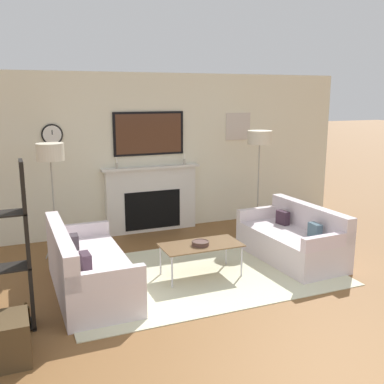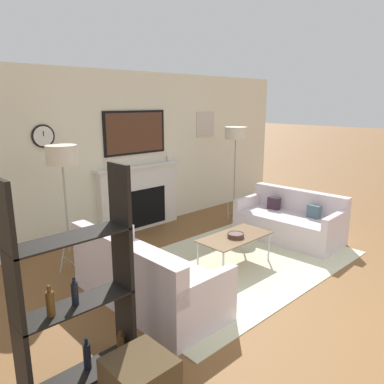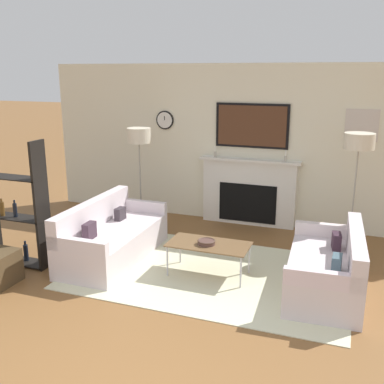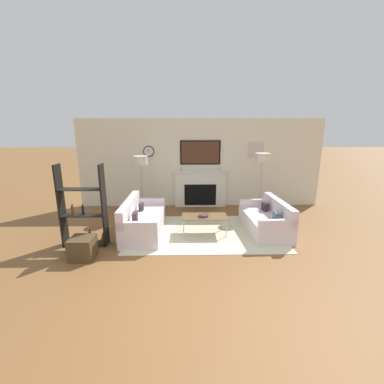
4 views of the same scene
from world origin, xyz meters
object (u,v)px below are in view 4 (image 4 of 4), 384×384
at_px(decorative_bowl, 204,215).
at_px(floor_lamp_left, 141,161).
at_px(couch_left, 142,222).
at_px(shelf_unit, 83,210).
at_px(floor_lamp_right, 263,158).
at_px(ottoman, 83,248).
at_px(coffee_table, 204,217).
at_px(couch_right, 266,221).

relative_size(decorative_bowl, floor_lamp_left, 0.14).
bearing_deg(couch_left, shelf_unit, -151.30).
bearing_deg(shelf_unit, couch_left, 28.70).
distance_m(floor_lamp_right, ottoman, 5.03).
distance_m(coffee_table, decorative_bowl, 0.07).
distance_m(coffee_table, floor_lamp_left, 2.49).
distance_m(shelf_unit, ottoman, 0.84).
relative_size(floor_lamp_left, floor_lamp_right, 0.96).
bearing_deg(couch_right, floor_lamp_right, 80.95).
xyz_separation_m(couch_right, ottoman, (-3.88, -1.19, -0.07)).
height_order(couch_right, shelf_unit, shelf_unit).
distance_m(coffee_table, shelf_unit, 2.64).
distance_m(couch_left, shelf_unit, 1.34).
bearing_deg(couch_right, couch_left, -179.93).
height_order(coffee_table, floor_lamp_left, floor_lamp_left).
bearing_deg(shelf_unit, coffee_table, 11.86).
bearing_deg(coffee_table, couch_right, 2.48).
height_order(coffee_table, ottoman, coffee_table).
height_order(couch_right, coffee_table, couch_right).
height_order(floor_lamp_right, ottoman, floor_lamp_right).
xyz_separation_m(coffee_table, shelf_unit, (-2.56, -0.54, 0.38)).
bearing_deg(shelf_unit, floor_lamp_left, 66.22).
xyz_separation_m(couch_right, shelf_unit, (-4.03, -0.60, 0.50)).
relative_size(coffee_table, decorative_bowl, 4.56).
height_order(couch_right, decorative_bowl, couch_right).
bearing_deg(floor_lamp_right, decorative_bowl, -139.37).
xyz_separation_m(decorative_bowl, floor_lamp_right, (1.72, 1.48, 1.14)).
distance_m(decorative_bowl, floor_lamp_left, 2.46).
bearing_deg(shelf_unit, couch_right, 8.47).
bearing_deg(couch_left, couch_right, 0.07).
bearing_deg(floor_lamp_left, decorative_bowl, -41.60).
relative_size(couch_right, floor_lamp_right, 0.96).
distance_m(couch_left, floor_lamp_right, 3.70).
xyz_separation_m(couch_left, coffee_table, (1.46, -0.06, 0.12)).
distance_m(coffee_table, floor_lamp_right, 2.53).
xyz_separation_m(couch_right, decorative_bowl, (-1.50, -0.10, 0.19)).
height_order(decorative_bowl, floor_lamp_left, floor_lamp_left).
bearing_deg(ottoman, floor_lamp_left, 74.46).
xyz_separation_m(floor_lamp_left, ottoman, (-0.71, -2.57, -1.32)).
height_order(floor_lamp_left, ottoman, floor_lamp_left).
bearing_deg(floor_lamp_left, shelf_unit, -113.78).
xyz_separation_m(floor_lamp_left, shelf_unit, (-0.87, -1.98, -0.75)).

